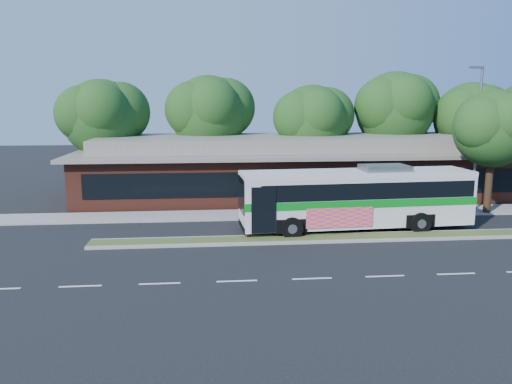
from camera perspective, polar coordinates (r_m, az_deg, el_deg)
The scene contains 14 objects.
ground at distance 25.63m, azimuth 10.75°, elevation -5.65°, with size 120.00×120.00×0.00m, color black.
median_strip at distance 26.16m, azimuth 10.39°, elevation -5.14°, with size 26.00×1.10×0.15m, color #3D5022.
sidewalk at distance 31.62m, azimuth 7.57°, elevation -2.40°, with size 44.00×2.60×0.12m, color gray.
parking_lot at distance 36.09m, azimuth -23.01°, elevation -1.65°, with size 14.00×12.00×0.01m, color black.
plaza_building at distance 37.61m, azimuth 5.41°, elevation 2.87°, with size 33.20×11.20×4.45m.
lamp_post at distance 34.02m, azimuth 23.92°, elevation 5.95°, with size 0.93×0.18×9.07m.
tree_bg_a at distance 39.54m, azimuth -16.59°, elevation 8.29°, with size 6.47×5.80×8.63m.
tree_bg_b at distance 39.81m, azimuth -4.80°, elevation 9.08°, with size 6.69×6.00×9.00m.
tree_bg_c at distance 39.71m, azimuth 6.93°, elevation 8.25°, with size 6.24×5.60×8.26m.
tree_bg_d at distance 42.70m, azimuth 16.06°, elevation 9.17°, with size 6.91×6.20×9.37m.
tree_bg_e at distance 44.32m, azimuth 23.77°, elevation 7.86°, with size 6.47×5.80×8.50m.
transit_bus at distance 27.70m, azimuth 11.49°, elevation -0.27°, with size 12.80×3.54×3.55m.
sedan at distance 33.79m, azimuth -8.67°, elevation -0.42°, with size 2.10×5.16×1.50m, color #B2B3B9.
sidewalk_tree at distance 34.09m, azimuth 25.90°, elevation 6.73°, with size 5.26×4.72×7.70m.
Camera 1 is at (-6.99, -23.65, 6.96)m, focal length 35.00 mm.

